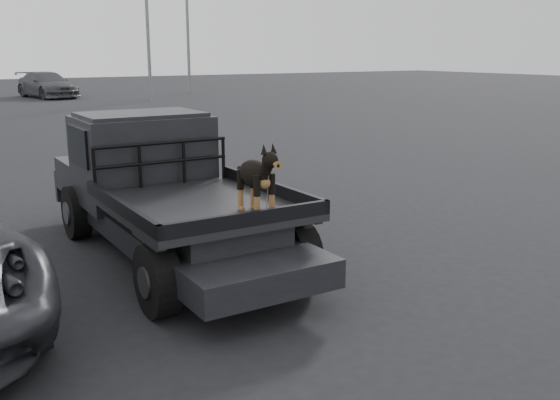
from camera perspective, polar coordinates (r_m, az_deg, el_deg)
ground at (r=6.97m, az=-1.64°, el=-8.63°), size 120.00×120.00×0.00m
flatbed_ute at (r=8.20m, az=-9.98°, el=-2.02°), size 2.00×5.40×0.92m
ute_cab at (r=8.89m, az=-12.51°, el=5.00°), size 1.72×1.30×0.88m
headache_rack at (r=8.22m, az=-10.70°, el=3.25°), size 1.80×0.08×0.55m
dog at (r=6.65m, az=-2.23°, el=1.93°), size 0.32×0.60×0.74m
distant_car_b at (r=38.86m, az=-20.52°, el=9.84°), size 2.98×5.33×1.46m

